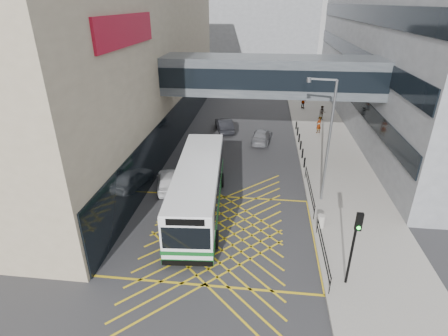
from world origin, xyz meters
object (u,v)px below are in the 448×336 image
(car_silver, at_px, (261,136))
(pedestrian_a, at_px, (319,125))
(pedestrian_c, at_px, (303,102))
(car_white, at_px, (168,180))
(traffic_light, at_px, (355,239))
(bus, at_px, (199,186))
(car_dark, at_px, (224,125))
(litter_bin, at_px, (321,221))
(pedestrian_b, at_px, (322,113))
(street_lamp, at_px, (327,135))

(car_silver, height_order, pedestrian_a, pedestrian_a)
(pedestrian_c, bearing_deg, car_white, 102.42)
(car_silver, relative_size, traffic_light, 1.01)
(bus, distance_m, pedestrian_a, 19.37)
(traffic_light, bearing_deg, pedestrian_c, 90.13)
(bus, height_order, car_dark, bus)
(car_white, xyz_separation_m, car_silver, (6.94, 10.70, -0.03))
(car_dark, relative_size, litter_bin, 5.59)
(car_silver, height_order, pedestrian_c, pedestrian_c)
(car_silver, relative_size, litter_bin, 5.19)
(bus, distance_m, pedestrian_c, 27.70)
(bus, distance_m, pedestrian_b, 24.10)
(pedestrian_b, bearing_deg, pedestrian_c, 115.32)
(car_white, xyz_separation_m, traffic_light, (11.62, -9.05, 2.25))
(street_lamp, distance_m, pedestrian_a, 14.99)
(car_dark, xyz_separation_m, car_silver, (4.14, -2.81, -0.06))
(car_white, xyz_separation_m, litter_bin, (10.97, -4.12, -0.12))
(car_dark, xyz_separation_m, litter_bin, (8.16, -17.64, -0.15))
(bus, xyz_separation_m, car_white, (-2.95, 2.75, -1.13))
(car_dark, relative_size, pedestrian_c, 2.66)
(litter_bin, height_order, pedestrian_b, pedestrian_b)
(car_white, height_order, car_silver, car_white)
(car_dark, relative_size, car_silver, 1.08)
(traffic_light, bearing_deg, bus, 145.19)
(car_dark, distance_m, pedestrian_c, 13.62)
(pedestrian_a, bearing_deg, car_white, 7.83)
(bus, bearing_deg, car_dark, 86.16)
(pedestrian_a, distance_m, pedestrian_c, 9.61)
(bus, relative_size, car_dark, 2.65)
(street_lamp, height_order, pedestrian_c, street_lamp)
(bus, bearing_deg, litter_bin, -14.08)
(pedestrian_b, bearing_deg, street_lamp, -93.85)
(street_lamp, height_order, litter_bin, street_lamp)
(pedestrian_a, bearing_deg, pedestrian_c, -123.91)
(car_white, distance_m, traffic_light, 14.90)
(pedestrian_c, bearing_deg, pedestrian_b, 151.09)
(pedestrian_a, bearing_deg, traffic_light, 47.71)
(car_dark, height_order, car_silver, car_dark)
(car_white, height_order, pedestrian_c, pedestrian_c)
(street_lamp, height_order, pedestrian_a, street_lamp)
(street_lamp, xyz_separation_m, pedestrian_c, (0.94, 23.92, -4.01))
(street_lamp, bearing_deg, pedestrian_b, 90.36)
(pedestrian_c, bearing_deg, traffic_light, 128.99)
(car_silver, bearing_deg, bus, 79.71)
(bus, relative_size, car_white, 2.81)
(litter_bin, bearing_deg, pedestrian_c, 87.37)
(traffic_light, xyz_separation_m, pedestrian_a, (1.42, 22.82, -1.89))
(street_lamp, xyz_separation_m, pedestrian_a, (1.75, 14.34, -3.98))
(car_silver, distance_m, pedestrian_c, 13.71)
(bus, relative_size, pedestrian_b, 7.41)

